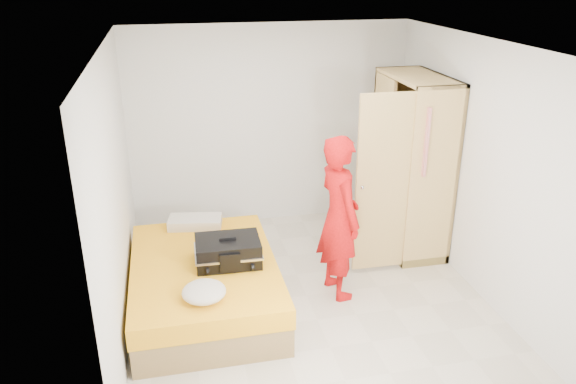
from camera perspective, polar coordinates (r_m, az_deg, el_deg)
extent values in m
plane|color=beige|center=(6.04, 1.88, -10.46)|extent=(4.00, 4.00, 0.00)
plane|color=white|center=(5.12, 2.25, 14.82)|extent=(4.00, 4.00, 0.00)
cube|color=white|center=(7.30, -1.87, 6.67)|extent=(3.60, 0.02, 2.60)
cube|color=white|center=(3.74, 9.77, -9.76)|extent=(3.60, 0.02, 2.60)
cube|color=white|center=(5.32, -17.10, -0.43)|extent=(0.02, 4.00, 2.60)
cube|color=white|center=(6.12, 18.61, 2.38)|extent=(0.02, 4.00, 2.60)
cube|color=olive|center=(5.86, -8.38, -10.07)|extent=(1.40, 2.00, 0.30)
cube|color=#FBA41A|center=(5.73, -8.52, -7.96)|extent=(1.42, 2.02, 0.20)
cube|color=#E7BB71|center=(6.93, 14.47, 2.93)|extent=(0.04, 1.20, 2.10)
cube|color=#E7BB71|center=(6.33, 14.56, 1.06)|extent=(0.58, 0.04, 2.10)
cube|color=#E7BB71|center=(7.31, 10.59, 4.29)|extent=(0.58, 0.04, 2.10)
cube|color=#E7BB71|center=(6.55, 13.18, 11.31)|extent=(0.58, 1.20, 0.04)
cube|color=#AC8F49|center=(7.20, 11.78, -4.72)|extent=(0.58, 1.20, 0.10)
cube|color=#E7BB71|center=(6.97, 9.41, 3.46)|extent=(0.04, 0.59, 2.00)
cube|color=#E7BB71|center=(6.11, 9.55, 0.73)|extent=(0.59, 0.05, 2.00)
cylinder|color=#B2B2B7|center=(6.58, 13.06, 9.95)|extent=(0.02, 1.10, 0.02)
imported|color=red|center=(5.72, 5.21, -2.59)|extent=(0.52, 0.69, 1.73)
cube|color=black|center=(5.60, -6.12, -5.98)|extent=(0.64, 0.47, 0.25)
cube|color=black|center=(5.53, -6.18, -4.70)|extent=(0.16, 0.05, 0.03)
ellipsoid|color=beige|center=(5.07, -8.53, -10.00)|extent=(0.39, 0.39, 0.15)
cube|color=beige|center=(6.41, -9.41, -3.03)|extent=(0.63, 0.40, 0.11)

